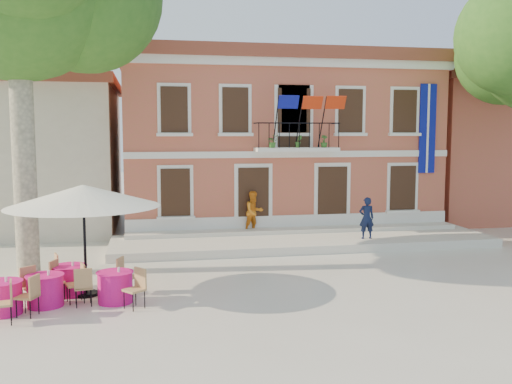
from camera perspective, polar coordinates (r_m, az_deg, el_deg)
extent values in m
plane|color=beige|center=(16.57, 2.23, -8.55)|extent=(90.00, 90.00, 0.00)
cube|color=#C05345|center=(26.24, 1.56, 4.57)|extent=(13.00, 8.00, 7.00)
cube|color=brown|center=(26.41, 1.58, 12.72)|extent=(13.50, 8.50, 0.50)
cube|color=silver|center=(22.55, 3.80, 12.84)|extent=(13.30, 0.35, 0.35)
cube|color=silver|center=(21.92, 4.07, 4.26)|extent=(3.20, 0.90, 0.15)
cube|color=black|center=(21.52, 4.37, 6.89)|extent=(3.20, 0.04, 0.04)
cube|color=navy|center=(24.32, 16.77, 6.08)|extent=(0.70, 0.05, 3.60)
cube|color=navy|center=(20.99, 2.24, 8.98)|extent=(0.76, 0.27, 0.47)
cube|color=red|center=(21.21, 4.64, 8.93)|extent=(0.76, 0.29, 0.47)
cube|color=red|center=(21.47, 6.98, 8.87)|extent=(0.76, 0.27, 0.47)
imported|color=#26591E|center=(21.38, 1.69, 5.08)|extent=(0.43, 0.37, 0.48)
imported|color=#26591E|center=(21.62, 4.28, 5.07)|extent=(0.26, 0.21, 0.48)
imported|color=#26591E|center=(21.90, 6.82, 5.06)|extent=(0.27, 0.27, 0.48)
cube|color=beige|center=(27.28, -23.29, 3.08)|extent=(9.00, 9.00, 6.00)
cube|color=brown|center=(27.33, -23.58, 9.79)|extent=(9.40, 9.40, 0.40)
cube|color=#C05345|center=(31.96, 22.69, 3.47)|extent=(9.00, 9.00, 6.00)
cube|color=brown|center=(32.00, 22.93, 9.20)|extent=(9.40, 9.40, 0.40)
cube|color=silver|center=(21.18, 4.81, -4.93)|extent=(14.00, 3.40, 0.30)
cylinder|color=#A59E84|center=(17.84, -22.21, 3.84)|extent=(0.66, 0.66, 7.26)
cylinder|color=black|center=(15.46, -16.60, -9.72)|extent=(0.61, 0.61, 0.08)
cylinder|color=black|center=(15.18, -16.73, -5.28)|extent=(0.07, 0.07, 2.52)
cone|color=white|center=(14.98, -16.89, -0.35)|extent=(3.83, 3.83, 0.55)
imported|color=#101938|center=(21.09, 11.00, -2.57)|extent=(0.58, 0.41, 1.52)
imported|color=orange|center=(21.91, -0.20, -2.01)|extent=(0.95, 0.84, 1.61)
cylinder|color=#DC147F|center=(15.54, -18.14, -8.41)|extent=(0.84, 0.84, 0.75)
cylinder|color=#DC147F|center=(15.45, -18.18, -7.03)|extent=(0.90, 0.90, 0.02)
cube|color=tan|center=(16.23, -18.63, -7.45)|extent=(0.53, 0.53, 0.95)
cube|color=tan|center=(14.80, -17.62, -8.72)|extent=(0.53, 0.53, 0.95)
cylinder|color=#DC147F|center=(14.56, -13.90, -9.25)|extent=(0.84, 0.84, 0.75)
cylinder|color=#DC147F|center=(14.47, -13.94, -7.78)|extent=(0.90, 0.90, 0.02)
cube|color=tan|center=(15.20, -12.74, -8.19)|extent=(0.54, 0.54, 0.95)
cube|color=tan|center=(14.49, -16.90, -9.01)|extent=(0.48, 0.48, 0.95)
cube|color=tan|center=(13.95, -12.09, -9.46)|extent=(0.59, 0.59, 0.95)
cylinder|color=#DC147F|center=(14.49, -23.99, -9.68)|extent=(0.84, 0.84, 0.75)
cylinder|color=#DC147F|center=(14.40, -24.05, -8.20)|extent=(0.90, 0.90, 0.02)
cube|color=tan|center=(13.74, -24.06, -10.10)|extent=(0.50, 0.50, 0.95)
cube|color=tan|center=(14.83, -21.44, -8.83)|extent=(0.59, 0.59, 0.95)
cylinder|color=#DC147F|center=(14.75, -20.33, -9.26)|extent=(0.84, 0.84, 0.75)
cylinder|color=#DC147F|center=(14.66, -20.38, -7.81)|extent=(0.90, 0.90, 0.02)
cube|color=tan|center=(14.11, -21.91, -9.60)|extent=(0.54, 0.54, 0.95)
cube|color=tan|center=(15.35, -18.90, -8.23)|extent=(0.54, 0.54, 0.95)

